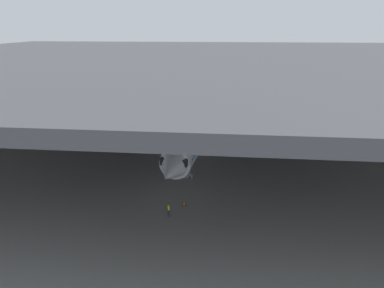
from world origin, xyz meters
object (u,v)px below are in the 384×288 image
airplane_main (198,129)px  boarding_stairs (179,170)px  airplane_distant (136,88)px  crew_worker_by_stairs (174,164)px  crew_worker_near_nose (169,209)px  traffic_cone_orange (184,203)px

airplane_main → boarding_stairs: bearing=-99.5°
airplane_main → airplane_distant: size_ratio=1.21×
crew_worker_by_stairs → airplane_distant: (-17.39, 46.32, 2.39)m
airplane_distant → crew_worker_by_stairs: bearing=-69.4°
crew_worker_near_nose → traffic_cone_orange: (1.39, 2.46, -0.63)m
boarding_stairs → crew_worker_by_stairs: bearing=119.8°
crew_worker_near_nose → crew_worker_by_stairs: size_ratio=0.98×
boarding_stairs → airplane_distant: bearing=110.9°
crew_worker_near_nose → crew_worker_by_stairs: 12.45m
airplane_main → boarding_stairs: airplane_main is taller
crew_worker_by_stairs → airplane_distant: airplane_distant is taller
crew_worker_by_stairs → traffic_cone_orange: crew_worker_by_stairs is taller
airplane_main → crew_worker_by_stairs: airplane_main is taller
airplane_main → traffic_cone_orange: airplane_main is taller
airplane_main → traffic_cone_orange: size_ratio=64.83×
airplane_distant → crew_worker_near_nose: bearing=-72.3°
airplane_distant → traffic_cone_orange: 59.81m
crew_worker_near_nose → traffic_cone_orange: crew_worker_near_nose is taller
boarding_stairs → crew_worker_near_nose: bearing=-88.2°
airplane_main → airplane_distant: (-20.18, 37.45, -0.24)m
airplane_main → crew_worker_near_nose: (-1.44, -21.24, -2.64)m
boarding_stairs → airplane_distant: size_ratio=0.15×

